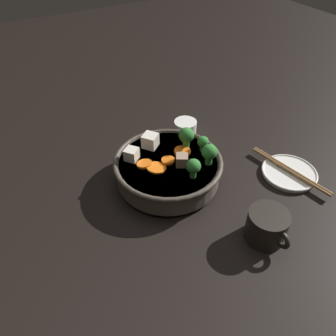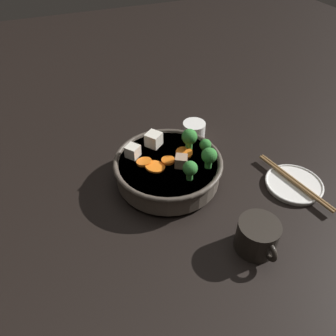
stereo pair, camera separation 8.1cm
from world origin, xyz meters
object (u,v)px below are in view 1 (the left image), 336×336
object	(u,v)px
stirfry_bowl	(169,167)
chopsticks_pair	(290,170)
side_saucer	(289,173)
dark_mug	(267,226)
tea_cup	(185,129)

from	to	relation	value
stirfry_bowl	chopsticks_pair	xyz separation A→B (m)	(0.14, 0.28, -0.03)
side_saucer	dark_mug	distance (m)	0.23
tea_cup	dark_mug	distance (m)	0.40
tea_cup	dark_mug	xyz separation A→B (m)	(0.40, -0.05, 0.01)
dark_mug	side_saucer	bearing A→B (deg)	121.39
side_saucer	chopsticks_pair	distance (m)	0.01
stirfry_bowl	side_saucer	bearing A→B (deg)	63.85
stirfry_bowl	dark_mug	world-z (taller)	stirfry_bowl
stirfry_bowl	dark_mug	distance (m)	0.27
side_saucer	stirfry_bowl	bearing A→B (deg)	-116.15
stirfry_bowl	tea_cup	distance (m)	0.20
tea_cup	dark_mug	size ratio (longest dim) A/B	0.62
side_saucer	tea_cup	world-z (taller)	tea_cup
chopsticks_pair	tea_cup	bearing A→B (deg)	-152.78
stirfry_bowl	chopsticks_pair	size ratio (longest dim) A/B	1.15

